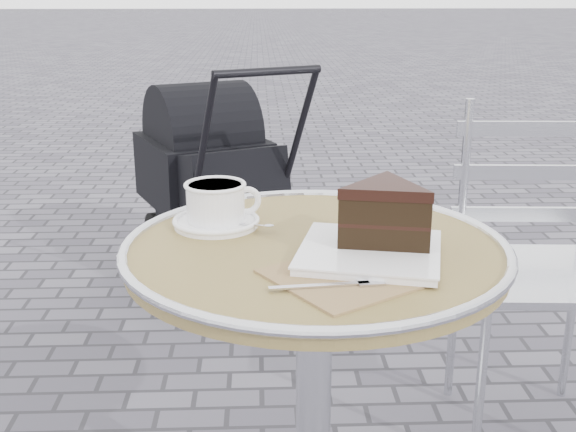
{
  "coord_description": "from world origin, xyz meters",
  "views": [
    {
      "loc": [
        -0.1,
        -1.25,
        1.19
      ],
      "look_at": [
        -0.05,
        0.03,
        0.78
      ],
      "focal_mm": 45.0,
      "sensor_mm": 36.0,
      "label": 1
    }
  ],
  "objects_px": {
    "cafe_table": "(314,326)",
    "bistro_chair": "(530,229)",
    "baby_stroller": "(212,182)",
    "cake_plate_set": "(381,223)",
    "cappuccino_set": "(217,207)"
  },
  "relations": [
    {
      "from": "cappuccino_set",
      "to": "bistro_chair",
      "type": "distance_m",
      "value": 0.96
    },
    {
      "from": "bistro_chair",
      "to": "cappuccino_set",
      "type": "bearing_deg",
      "value": -147.77
    },
    {
      "from": "baby_stroller",
      "to": "cake_plate_set",
      "type": "bearing_deg",
      "value": -100.52
    },
    {
      "from": "bistro_chair",
      "to": "baby_stroller",
      "type": "distance_m",
      "value": 1.4
    },
    {
      "from": "cake_plate_set",
      "to": "baby_stroller",
      "type": "height_order",
      "value": "baby_stroller"
    },
    {
      "from": "cafe_table",
      "to": "bistro_chair",
      "type": "height_order",
      "value": "bistro_chair"
    },
    {
      "from": "cake_plate_set",
      "to": "baby_stroller",
      "type": "bearing_deg",
      "value": 117.81
    },
    {
      "from": "cake_plate_set",
      "to": "cappuccino_set",
      "type": "bearing_deg",
      "value": 163.61
    },
    {
      "from": "cappuccino_set",
      "to": "cake_plate_set",
      "type": "bearing_deg",
      "value": -40.68
    },
    {
      "from": "baby_stroller",
      "to": "cappuccino_set",
      "type": "bearing_deg",
      "value": -110.07
    },
    {
      "from": "cake_plate_set",
      "to": "bistro_chair",
      "type": "xyz_separation_m",
      "value": [
        0.52,
        0.63,
        -0.23
      ]
    },
    {
      "from": "cafe_table",
      "to": "bistro_chair",
      "type": "relative_size",
      "value": 0.82
    },
    {
      "from": "cafe_table",
      "to": "cake_plate_set",
      "type": "distance_m",
      "value": 0.26
    },
    {
      "from": "cafe_table",
      "to": "cappuccino_set",
      "type": "relative_size",
      "value": 3.86
    },
    {
      "from": "cafe_table",
      "to": "cake_plate_set",
      "type": "xyz_separation_m",
      "value": [
        0.11,
        -0.05,
        0.22
      ]
    }
  ]
}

